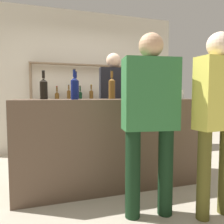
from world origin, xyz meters
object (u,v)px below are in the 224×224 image
at_px(counter_bottle_2, 74,88).
at_px(customer_right, 217,110).
at_px(customer_center, 150,112).
at_px(server_behind_counter, 113,98).
at_px(cork_jar, 179,94).
at_px(counter_bottle_0, 76,88).
at_px(counter_bottle_1, 112,88).
at_px(counter_bottle_4, 128,88).
at_px(counter_bottle_3, 44,88).
at_px(wine_glass, 151,88).

bearing_deg(counter_bottle_2, customer_right, -36.71).
xyz_separation_m(customer_center, server_behind_counter, (0.18, 1.64, 0.10)).
bearing_deg(server_behind_counter, counter_bottle_2, -31.45).
relative_size(counter_bottle_2, cork_jar, 2.42).
height_order(customer_right, customer_center, customer_right).
bearing_deg(server_behind_counter, customer_center, 0.71).
xyz_separation_m(counter_bottle_0, counter_bottle_1, (0.46, -0.05, 0.01)).
bearing_deg(counter_bottle_1, counter_bottle_4, -11.27).
bearing_deg(customer_center, counter_bottle_2, 48.90).
height_order(counter_bottle_4, server_behind_counter, server_behind_counter).
distance_m(counter_bottle_3, cork_jar, 1.80).
relative_size(counter_bottle_2, customer_right, 0.20).
bearing_deg(counter_bottle_4, server_behind_counter, 88.04).
height_order(counter_bottle_3, counter_bottle_4, counter_bottle_4).
bearing_deg(counter_bottle_1, server_behind_counter, 70.55).
xyz_separation_m(customer_right, server_behind_counter, (-0.39, 1.82, 0.08)).
height_order(wine_glass, customer_right, customer_right).
bearing_deg(counter_bottle_2, cork_jar, 7.49).
bearing_deg(cork_jar, counter_bottle_2, -172.51).
xyz_separation_m(counter_bottle_0, counter_bottle_4, (0.67, -0.09, 0.00)).
relative_size(counter_bottle_0, customer_center, 0.21).
bearing_deg(counter_bottle_0, customer_right, -48.42).
bearing_deg(customer_center, counter_bottle_4, -1.16).
xyz_separation_m(counter_bottle_3, wine_glass, (1.29, -0.21, 0.00)).
distance_m(wine_glass, customer_center, 0.86).
distance_m(counter_bottle_0, server_behind_counter, 0.93).
bearing_deg(customer_right, counter_bottle_3, 47.03).
bearing_deg(wine_glass, counter_bottle_0, 161.39).
distance_m(counter_bottle_4, customer_center, 0.99).
bearing_deg(cork_jar, customer_center, -135.59).
relative_size(counter_bottle_1, cork_jar, 2.70).
height_order(counter_bottle_1, counter_bottle_4, counter_bottle_1).
xyz_separation_m(counter_bottle_1, customer_center, (0.05, -0.99, -0.25)).
bearing_deg(counter_bottle_0, customer_center, -63.56).
bearing_deg(customer_right, customer_center, 66.57).
bearing_deg(cork_jar, server_behind_counter, 132.69).
relative_size(counter_bottle_3, cork_jar, 2.44).
xyz_separation_m(counter_bottle_2, server_behind_counter, (0.76, 0.96, -0.14)).
bearing_deg(wine_glass, counter_bottle_4, 137.79).
xyz_separation_m(wine_glass, server_behind_counter, (-0.21, 0.90, -0.14)).
relative_size(counter_bottle_1, wine_glass, 2.08).
xyz_separation_m(counter_bottle_1, customer_right, (0.62, -1.17, -0.23)).
bearing_deg(counter_bottle_2, server_behind_counter, 51.67).
relative_size(wine_glass, cork_jar, 1.30).
xyz_separation_m(counter_bottle_2, wine_glass, (0.97, 0.06, 0.00)).
height_order(counter_bottle_2, customer_center, customer_center).
relative_size(counter_bottle_1, counter_bottle_2, 1.11).
relative_size(counter_bottle_0, wine_glass, 1.95).
xyz_separation_m(cork_jar, customer_right, (-0.32, -1.05, -0.14)).
bearing_deg(counter_bottle_4, customer_center, -99.20).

